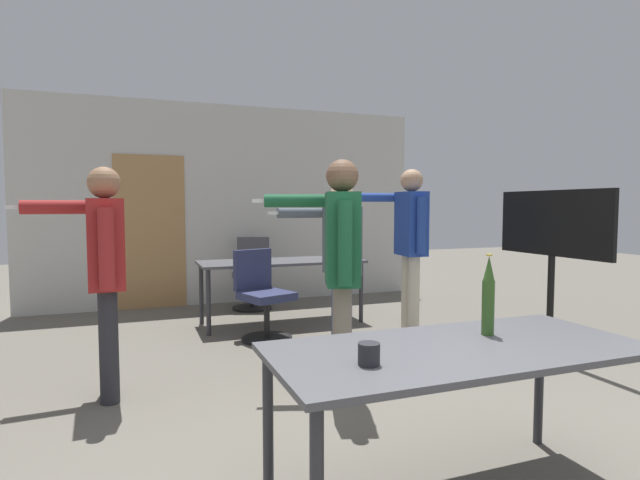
{
  "coord_description": "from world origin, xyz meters",
  "views": [
    {
      "loc": [
        -1.3,
        -1.5,
        1.37
      ],
      "look_at": [
        0.09,
        2.24,
        1.1
      ],
      "focal_mm": 28.0,
      "sensor_mm": 36.0,
      "label": 1
    }
  ],
  "objects_px": {
    "beer_bottle": "(488,297)",
    "drink_cup": "(369,354)",
    "person_near_casual": "(104,260)",
    "person_far_watching": "(410,234)",
    "person_right_polo": "(340,253)",
    "tv_screen": "(552,252)",
    "office_chair_far_right": "(252,275)",
    "office_chair_far_left": "(263,298)",
    "person_center_tall": "(340,255)"
  },
  "relations": [
    {
      "from": "office_chair_far_right",
      "to": "person_far_watching",
      "type": "bearing_deg",
      "value": 140.47
    },
    {
      "from": "person_far_watching",
      "to": "drink_cup",
      "type": "relative_size",
      "value": 19.69
    },
    {
      "from": "drink_cup",
      "to": "person_near_casual",
      "type": "bearing_deg",
      "value": 117.85
    },
    {
      "from": "beer_bottle",
      "to": "drink_cup",
      "type": "xyz_separation_m",
      "value": [
        -0.76,
        -0.22,
        -0.14
      ]
    },
    {
      "from": "person_far_watching",
      "to": "office_chair_far_right",
      "type": "distance_m",
      "value": 2.42
    },
    {
      "from": "tv_screen",
      "to": "person_near_casual",
      "type": "xyz_separation_m",
      "value": [
        -3.72,
        0.34,
        0.03
      ]
    },
    {
      "from": "beer_bottle",
      "to": "drink_cup",
      "type": "relative_size",
      "value": 4.47
    },
    {
      "from": "person_right_polo",
      "to": "office_chair_far_right",
      "type": "distance_m",
      "value": 2.54
    },
    {
      "from": "person_center_tall",
      "to": "beer_bottle",
      "type": "xyz_separation_m",
      "value": [
        0.27,
        -1.23,
        -0.11
      ]
    },
    {
      "from": "person_near_casual",
      "to": "person_right_polo",
      "type": "xyz_separation_m",
      "value": [
        1.93,
        0.31,
        -0.04
      ]
    },
    {
      "from": "person_right_polo",
      "to": "person_near_casual",
      "type": "bearing_deg",
      "value": 96.66
    },
    {
      "from": "office_chair_far_right",
      "to": "person_near_casual",
      "type": "bearing_deg",
      "value": 76.87
    },
    {
      "from": "office_chair_far_left",
      "to": "office_chair_far_right",
      "type": "xyz_separation_m",
      "value": [
        0.25,
        1.58,
        0.02
      ]
    },
    {
      "from": "person_near_casual",
      "to": "office_chair_far_left",
      "type": "bearing_deg",
      "value": -53.7
    },
    {
      "from": "person_near_casual",
      "to": "beer_bottle",
      "type": "xyz_separation_m",
      "value": [
        1.82,
        -1.8,
        -0.07
      ]
    },
    {
      "from": "person_near_casual",
      "to": "office_chair_far_right",
      "type": "distance_m",
      "value": 3.3
    },
    {
      "from": "beer_bottle",
      "to": "person_center_tall",
      "type": "bearing_deg",
      "value": 102.38
    },
    {
      "from": "person_near_casual",
      "to": "drink_cup",
      "type": "height_order",
      "value": "person_near_casual"
    },
    {
      "from": "person_near_casual",
      "to": "person_far_watching",
      "type": "height_order",
      "value": "person_far_watching"
    },
    {
      "from": "tv_screen",
      "to": "person_right_polo",
      "type": "bearing_deg",
      "value": -109.79
    },
    {
      "from": "person_near_casual",
      "to": "person_center_tall",
      "type": "bearing_deg",
      "value": -113.83
    },
    {
      "from": "person_near_casual",
      "to": "office_chair_far_right",
      "type": "xyz_separation_m",
      "value": [
        1.68,
        2.78,
        -0.54
      ]
    },
    {
      "from": "person_near_casual",
      "to": "office_chair_far_left",
      "type": "xyz_separation_m",
      "value": [
        1.43,
        1.2,
        -0.57
      ]
    },
    {
      "from": "tv_screen",
      "to": "person_right_polo",
      "type": "relative_size",
      "value": 0.96
    },
    {
      "from": "person_right_polo",
      "to": "beer_bottle",
      "type": "distance_m",
      "value": 2.12
    },
    {
      "from": "office_chair_far_right",
      "to": "beer_bottle",
      "type": "distance_m",
      "value": 4.61
    },
    {
      "from": "person_near_casual",
      "to": "office_chair_far_left",
      "type": "relative_size",
      "value": 1.79
    },
    {
      "from": "person_far_watching",
      "to": "person_near_casual",
      "type": "bearing_deg",
      "value": 111.64
    },
    {
      "from": "tv_screen",
      "to": "beer_bottle",
      "type": "bearing_deg",
      "value": -52.22
    },
    {
      "from": "tv_screen",
      "to": "person_far_watching",
      "type": "relative_size",
      "value": 0.86
    },
    {
      "from": "office_chair_far_left",
      "to": "beer_bottle",
      "type": "distance_m",
      "value": 3.07
    },
    {
      "from": "person_far_watching",
      "to": "tv_screen",
      "type": "bearing_deg",
      "value": -139.5
    },
    {
      "from": "beer_bottle",
      "to": "person_near_casual",
      "type": "bearing_deg",
      "value": 135.32
    },
    {
      "from": "tv_screen",
      "to": "office_chair_far_left",
      "type": "xyz_separation_m",
      "value": [
        -2.29,
        1.54,
        -0.54
      ]
    },
    {
      "from": "person_right_polo",
      "to": "beer_bottle",
      "type": "xyz_separation_m",
      "value": [
        -0.1,
        -2.11,
        -0.03
      ]
    },
    {
      "from": "person_center_tall",
      "to": "beer_bottle",
      "type": "height_order",
      "value": "person_center_tall"
    },
    {
      "from": "beer_bottle",
      "to": "drink_cup",
      "type": "distance_m",
      "value": 0.8
    },
    {
      "from": "person_far_watching",
      "to": "office_chair_far_left",
      "type": "bearing_deg",
      "value": 81.71
    },
    {
      "from": "tv_screen",
      "to": "person_right_polo",
      "type": "height_order",
      "value": "person_right_polo"
    },
    {
      "from": "office_chair_far_right",
      "to": "drink_cup",
      "type": "relative_size",
      "value": 10.6
    },
    {
      "from": "person_near_casual",
      "to": "drink_cup",
      "type": "xyz_separation_m",
      "value": [
        1.07,
        -2.02,
        -0.21
      ]
    },
    {
      "from": "person_right_polo",
      "to": "drink_cup",
      "type": "xyz_separation_m",
      "value": [
        -0.86,
        -2.33,
        -0.17
      ]
    },
    {
      "from": "office_chair_far_right",
      "to": "tv_screen",
      "type": "bearing_deg",
      "value": 141.17
    },
    {
      "from": "tv_screen",
      "to": "person_near_casual",
      "type": "bearing_deg",
      "value": -95.15
    },
    {
      "from": "person_right_polo",
      "to": "person_far_watching",
      "type": "relative_size",
      "value": 0.9
    },
    {
      "from": "person_near_casual",
      "to": "office_chair_far_left",
      "type": "distance_m",
      "value": 1.95
    },
    {
      "from": "person_right_polo",
      "to": "tv_screen",
      "type": "bearing_deg",
      "value": -112.26
    },
    {
      "from": "tv_screen",
      "to": "beer_bottle",
      "type": "distance_m",
      "value": 2.4
    },
    {
      "from": "person_near_casual",
      "to": "person_far_watching",
      "type": "bearing_deg",
      "value": -78.2
    },
    {
      "from": "person_center_tall",
      "to": "office_chair_far_left",
      "type": "bearing_deg",
      "value": 22.51
    }
  ]
}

